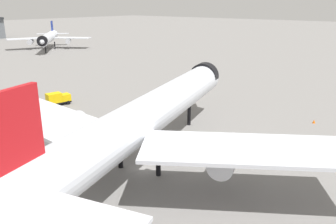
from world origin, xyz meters
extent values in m
plane|color=slate|center=(0.00, 0.00, 0.00)|extent=(900.00, 900.00, 0.00)
cylinder|color=silver|center=(1.58, 0.89, 7.55)|extent=(56.66, 21.35, 5.81)
cone|color=silver|center=(29.11, 8.77, 7.55)|extent=(7.71, 7.23, 5.69)
cylinder|color=black|center=(28.00, 8.45, 7.98)|extent=(4.13, 6.36, 5.86)
cube|color=silver|center=(-7.00, 14.85, 6.82)|extent=(10.07, 26.08, 0.46)
cylinder|color=#B7BAC1|center=(-4.82, 12.26, 4.91)|extent=(8.59, 5.28, 3.19)
cube|color=silver|center=(1.70, -15.51, 6.82)|extent=(22.01, 26.49, 0.46)
cylinder|color=#B7BAC1|center=(2.17, -12.15, 4.91)|extent=(8.59, 5.28, 3.19)
cube|color=red|center=(-21.54, -5.74, 12.19)|extent=(6.77, 2.45, 9.29)
cube|color=silver|center=(-20.83, -12.40, 8.13)|extent=(7.79, 11.33, 0.35)
cylinder|color=black|center=(19.20, 5.93, 2.32)|extent=(0.70, 0.70, 4.64)
cylinder|color=black|center=(-2.01, 3.03, 2.32)|extent=(0.70, 0.70, 4.64)
cylinder|color=black|center=(-0.33, -2.83, 2.32)|extent=(0.70, 0.70, 4.64)
cylinder|color=silver|center=(66.28, 128.42, 6.06)|extent=(30.14, 34.57, 4.66)
cone|color=silver|center=(52.99, 112.63, 6.06)|extent=(6.80, 6.86, 4.57)
cone|color=silver|center=(79.56, 144.20, 6.06)|extent=(7.29, 7.49, 4.43)
cylinder|color=black|center=(53.59, 113.34, 6.41)|extent=(4.95, 4.64, 4.71)
cube|color=silver|center=(77.22, 123.38, 5.48)|extent=(15.42, 19.25, 0.37)
cylinder|color=#B7BAC1|center=(74.88, 124.06, 3.94)|extent=(5.68, 6.07, 2.56)
cube|color=silver|center=(59.45, 138.34, 5.48)|extent=(19.69, 13.10, 0.37)
cylinder|color=#B7BAC1|center=(60.51, 136.15, 3.94)|extent=(5.68, 6.07, 2.56)
cube|color=navy|center=(77.44, 141.68, 9.79)|extent=(3.54, 4.09, 7.46)
cube|color=silver|center=(81.70, 139.17, 6.53)|extent=(8.07, 7.62, 0.28)
cube|color=silver|center=(74.23, 145.45, 6.53)|extent=(8.07, 7.62, 0.28)
cylinder|color=black|center=(57.77, 118.31, 1.86)|extent=(0.56, 0.56, 3.73)
cylinder|color=black|center=(69.48, 128.42, 1.86)|extent=(0.56, 0.56, 3.73)
cylinder|color=black|center=(65.73, 131.57, 1.86)|extent=(0.56, 0.56, 3.73)
cube|color=black|center=(10.96, 37.99, 0.62)|extent=(5.86, 3.38, 0.35)
cube|color=#E5B70C|center=(12.57, 37.65, 1.60)|extent=(2.63, 2.70, 1.60)
cube|color=#1E2D38|center=(13.54, 37.45, 1.92)|extent=(0.48, 1.91, 0.80)
cube|color=#E5B70C|center=(9.99, 38.19, 1.90)|extent=(3.70, 2.93, 2.20)
cylinder|color=black|center=(13.08, 38.72, 0.45)|extent=(0.94, 0.46, 0.90)
cylinder|color=black|center=(12.60, 36.47, 0.45)|extent=(0.94, 0.46, 0.90)
cylinder|color=black|center=(9.31, 39.51, 0.45)|extent=(0.94, 0.46, 0.90)
cylinder|color=black|center=(8.84, 37.26, 0.45)|extent=(0.94, 0.46, 0.90)
cone|color=#F2600C|center=(35.85, -13.03, 0.36)|extent=(0.57, 0.57, 0.72)
camera|label=1|loc=(-32.67, -30.83, 23.10)|focal=36.35mm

